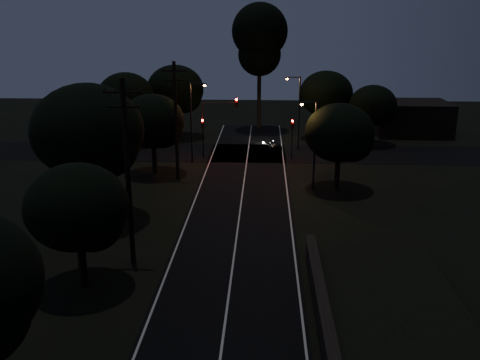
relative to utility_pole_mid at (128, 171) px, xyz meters
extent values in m
cube|color=black|center=(6.00, 7.00, -5.73)|extent=(8.00, 70.00, 0.02)
cube|color=black|center=(6.00, 27.00, -5.73)|extent=(60.00, 8.00, 0.02)
cube|color=beige|center=(6.00, 7.00, -5.71)|extent=(0.12, 70.00, 0.01)
cube|color=beige|center=(2.25, 7.00, -5.71)|extent=(0.12, 70.00, 0.01)
cube|color=beige|center=(9.75, 7.00, -5.71)|extent=(0.12, 70.00, 0.01)
cylinder|color=black|center=(0.00, 0.00, -0.24)|extent=(0.30, 0.30, 11.00)
cube|color=black|center=(0.00, 0.00, 4.46)|extent=(2.20, 0.12, 0.12)
cube|color=black|center=(0.00, 0.00, 3.66)|extent=(1.80, 0.12, 0.12)
cylinder|color=black|center=(0.00, 17.00, -0.49)|extent=(0.30, 0.30, 10.50)
cube|color=black|center=(0.00, 17.00, 3.96)|extent=(2.20, 0.12, 0.12)
cube|color=black|center=(0.00, 17.00, 3.16)|extent=(1.80, 0.12, 0.12)
cylinder|color=black|center=(-2.00, -3.00, -4.46)|extent=(0.44, 0.44, 2.57)
ellipsoid|color=black|center=(-2.00, -3.00, -1.13)|extent=(5.44, 5.44, 4.63)
sphere|color=black|center=(-1.05, -3.54, -1.68)|extent=(3.27, 3.27, 3.27)
cylinder|color=black|center=(-4.50, 7.00, -3.93)|extent=(0.44, 0.44, 3.61)
ellipsoid|color=black|center=(-4.50, 7.00, 0.79)|extent=(7.79, 7.79, 6.62)
sphere|color=black|center=(-3.14, 6.22, 0.01)|extent=(4.68, 4.68, 4.68)
cylinder|color=black|center=(-2.50, 19.00, -4.37)|extent=(0.44, 0.44, 2.75)
ellipsoid|color=black|center=(-2.50, 19.00, -0.80)|extent=(5.86, 5.86, 4.98)
sphere|color=black|center=(-1.47, 18.41, -1.38)|extent=(3.51, 3.51, 3.51)
cylinder|color=black|center=(-3.00, 35.00, -4.15)|extent=(0.44, 0.44, 3.19)
ellipsoid|color=black|center=(-3.00, 35.00, 0.01)|extent=(6.83, 6.83, 5.80)
sphere|color=black|center=(-1.81, 34.32, -0.68)|extent=(4.10, 4.10, 4.10)
cylinder|color=black|center=(-8.00, 31.00, -4.22)|extent=(0.44, 0.44, 3.03)
ellipsoid|color=black|center=(-8.00, 31.00, -0.31)|extent=(6.39, 6.39, 5.43)
sphere|color=black|center=(-6.88, 30.36, -0.95)|extent=(3.83, 3.83, 3.83)
cylinder|color=black|center=(15.00, 35.00, -4.26)|extent=(0.44, 0.44, 2.95)
ellipsoid|color=black|center=(15.00, 35.00, -0.40)|extent=(6.36, 6.36, 5.40)
sphere|color=black|center=(16.11, 34.36, -1.04)|extent=(3.81, 3.81, 3.81)
cylinder|color=black|center=(20.00, 32.00, -4.49)|extent=(0.44, 0.44, 2.50)
ellipsoid|color=black|center=(20.00, 32.00, -1.23)|extent=(5.34, 5.34, 4.54)
sphere|color=black|center=(20.93, 31.47, -1.77)|extent=(3.20, 3.20, 3.20)
cylinder|color=black|center=(14.00, 15.00, -4.38)|extent=(0.44, 0.44, 2.72)
ellipsoid|color=black|center=(14.00, 15.00, -0.85)|extent=(5.78, 5.78, 4.91)
sphere|color=black|center=(15.01, 14.42, -1.43)|extent=(3.47, 3.47, 3.47)
cylinder|color=black|center=(7.00, 40.00, -1.38)|extent=(0.50, 0.50, 8.72)
sphere|color=black|center=(7.00, 40.00, 6.62)|extent=(6.97, 6.97, 6.97)
sphere|color=black|center=(7.00, 40.00, 3.77)|extent=(5.39, 5.39, 5.39)
cube|color=black|center=(-14.00, 37.00, -3.54)|extent=(10.00, 8.00, 4.40)
cube|color=black|center=(26.00, 38.00, -3.74)|extent=(9.00, 7.00, 4.00)
cylinder|color=black|center=(1.40, 25.00, -4.14)|extent=(0.12, 0.12, 3.20)
cube|color=black|center=(1.40, 25.00, -2.09)|extent=(0.28, 0.22, 0.90)
sphere|color=#FF0705|center=(1.40, 24.87, -1.79)|extent=(0.22, 0.22, 0.22)
cylinder|color=black|center=(10.60, 25.00, -4.14)|extent=(0.12, 0.12, 3.20)
cube|color=black|center=(10.60, 25.00, -2.09)|extent=(0.28, 0.22, 0.90)
sphere|color=#FF0705|center=(10.60, 24.87, -1.79)|extent=(0.22, 0.22, 0.22)
cylinder|color=black|center=(1.40, 25.00, -3.24)|extent=(0.12, 0.12, 5.00)
cube|color=black|center=(4.90, 25.00, 0.06)|extent=(0.28, 0.22, 0.90)
sphere|color=#FF0705|center=(4.90, 24.87, 0.36)|extent=(0.22, 0.22, 0.22)
cube|color=black|center=(3.15, 25.00, 0.06)|extent=(3.50, 0.08, 0.08)
cylinder|color=black|center=(0.50, 23.00, -1.74)|extent=(0.16, 0.16, 8.00)
cube|color=black|center=(1.20, 23.00, 2.16)|extent=(1.40, 0.10, 0.10)
cube|color=black|center=(1.90, 23.00, 2.11)|extent=(0.35, 0.22, 0.12)
sphere|color=orange|center=(1.90, 23.00, 2.01)|extent=(0.26, 0.26, 0.26)
cylinder|color=black|center=(11.50, 29.00, -1.74)|extent=(0.16, 0.16, 8.00)
cube|color=black|center=(10.80, 29.00, 2.16)|extent=(1.40, 0.10, 0.10)
cube|color=black|center=(10.10, 29.00, 2.11)|extent=(0.35, 0.22, 0.12)
sphere|color=orange|center=(10.10, 29.00, 2.01)|extent=(0.26, 0.26, 0.26)
cylinder|color=black|center=(12.00, 15.00, -1.99)|extent=(0.16, 0.16, 7.50)
cube|color=black|center=(11.40, 15.00, 1.66)|extent=(1.20, 0.10, 0.10)
cube|color=black|center=(10.80, 15.00, 1.61)|extent=(0.35, 0.22, 0.12)
sphere|color=orange|center=(10.80, 15.00, 1.51)|extent=(0.26, 0.26, 0.26)
imported|color=black|center=(8.72, 28.66, -5.22)|extent=(2.22, 3.30, 1.04)
camera|label=1|loc=(7.79, -28.92, 8.47)|focal=40.00mm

